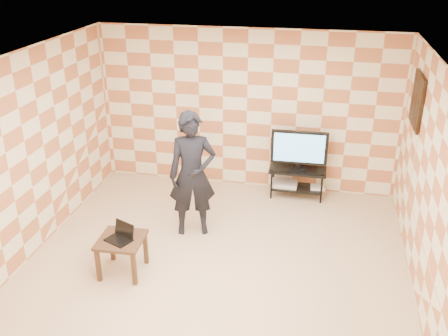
{
  "coord_description": "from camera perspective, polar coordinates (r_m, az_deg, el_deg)",
  "views": [
    {
      "loc": [
        1.21,
        -5.34,
        3.91
      ],
      "look_at": [
        0.0,
        0.6,
        1.15
      ],
      "focal_mm": 40.0,
      "sensor_mm": 36.0,
      "label": 1
    }
  ],
  "objects": [
    {
      "name": "ceiling",
      "position": [
        5.61,
        -1.26,
        12.02
      ],
      "size": [
        5.0,
        5.0,
        0.02
      ],
      "primitive_type": "cube",
      "color": "white",
      "rests_on": "wall_back"
    },
    {
      "name": "tv",
      "position": [
        8.13,
        8.59,
        2.22
      ],
      "size": [
        0.91,
        0.18,
        0.66
      ],
      "color": "black",
      "rests_on": "tv_stand"
    },
    {
      "name": "game_console",
      "position": [
        8.4,
        10.66,
        -2.19
      ],
      "size": [
        0.25,
        0.19,
        0.05
      ],
      "primitive_type": "cube",
      "rotation": [
        0.0,
        0.0,
        0.07
      ],
      "color": "silver",
      "rests_on": "tv_stand"
    },
    {
      "name": "wall_back",
      "position": [
        8.33,
        2.64,
        6.57
      ],
      "size": [
        5.0,
        0.02,
        2.7
      ],
      "primitive_type": "cube",
      "color": "beige",
      "rests_on": "ground"
    },
    {
      "name": "tv_stand",
      "position": [
        8.34,
        8.37,
        -0.96
      ],
      "size": [
        0.93,
        0.42,
        0.5
      ],
      "color": "black",
      "rests_on": "floor"
    },
    {
      "name": "laptop",
      "position": [
        6.43,
        -11.7,
        -7.59
      ],
      "size": [
        0.39,
        0.36,
        0.21
      ],
      "color": "black",
      "rests_on": "side_table"
    },
    {
      "name": "floor",
      "position": [
        6.72,
        -1.04,
        -11.06
      ],
      "size": [
        5.0,
        5.0,
        0.0
      ],
      "primitive_type": "plane",
      "color": "#C7AE87",
      "rests_on": "ground"
    },
    {
      "name": "wall_right",
      "position": [
        6.06,
        22.64,
        -2.54
      ],
      "size": [
        0.02,
        5.0,
        2.7
      ],
      "primitive_type": "cube",
      "color": "beige",
      "rests_on": "ground"
    },
    {
      "name": "person",
      "position": [
        7.03,
        -3.63,
        -0.76
      ],
      "size": [
        0.77,
        0.62,
        1.83
      ],
      "primitive_type": "imported",
      "rotation": [
        0.0,
        0.0,
        0.31
      ],
      "color": "black",
      "rests_on": "floor"
    },
    {
      "name": "wall_left",
      "position": [
        6.99,
        -21.58,
        1.2
      ],
      "size": [
        0.02,
        5.0,
        2.7
      ],
      "primitive_type": "cube",
      "color": "beige",
      "rests_on": "ground"
    },
    {
      "name": "dvd_player",
      "position": [
        8.43,
        6.92,
        -1.77
      ],
      "size": [
        0.43,
        0.31,
        0.07
      ],
      "primitive_type": "cube",
      "rotation": [
        0.0,
        0.0,
        -0.02
      ],
      "color": "silver",
      "rests_on": "tv_stand"
    },
    {
      "name": "side_table",
      "position": [
        6.51,
        -11.65,
        -8.57
      ],
      "size": [
        0.58,
        0.58,
        0.5
      ],
      "color": "#341F13",
      "rests_on": "floor"
    },
    {
      "name": "wall_front",
      "position": [
        4.01,
        -9.26,
        -15.56
      ],
      "size": [
        5.0,
        0.02,
        2.7
      ],
      "primitive_type": "cube",
      "color": "beige",
      "rests_on": "ground"
    },
    {
      "name": "wall_art",
      "position": [
        7.27,
        21.22,
        7.18
      ],
      "size": [
        0.04,
        0.72,
        0.72
      ],
      "color": "black",
      "rests_on": "wall_right"
    }
  ]
}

